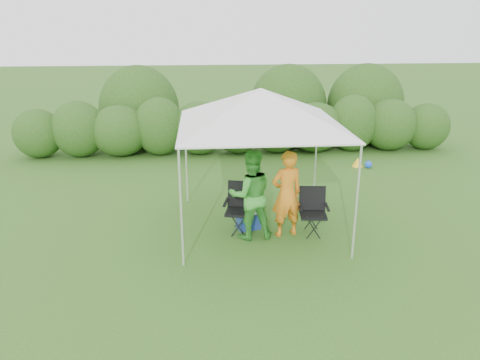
{
  "coord_description": "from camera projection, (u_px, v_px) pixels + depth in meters",
  "views": [
    {
      "loc": [
        -1.1,
        -8.26,
        4.09
      ],
      "look_at": [
        -0.4,
        0.4,
        1.05
      ],
      "focal_mm": 35.0,
      "sensor_mm": 36.0,
      "label": 1
    }
  ],
  "objects": [
    {
      "name": "woman",
      "position": [
        251.0,
        195.0,
        8.91
      ],
      "size": [
        0.92,
        0.74,
        1.76
      ],
      "primitive_type": "imported",
      "rotation": [
        0.0,
        0.0,
        3.24
      ],
      "color": "green",
      "rests_on": "ground"
    },
    {
      "name": "cooler",
      "position": [
        248.0,
        220.0,
        9.5
      ],
      "size": [
        0.53,
        0.44,
        0.38
      ],
      "rotation": [
        0.0,
        0.0,
        0.29
      ],
      "color": "navy",
      "rests_on": "ground"
    },
    {
      "name": "man",
      "position": [
        287.0,
        194.0,
        9.0
      ],
      "size": [
        0.72,
        0.56,
        1.73
      ],
      "primitive_type": "imported",
      "rotation": [
        0.0,
        0.0,
        3.4
      ],
      "color": "orange",
      "rests_on": "ground"
    },
    {
      "name": "ground",
      "position": [
        262.0,
        236.0,
        9.21
      ],
      "size": [
        70.0,
        70.0,
        0.0
      ],
      "primitive_type": "plane",
      "color": "#35621E"
    },
    {
      "name": "hedge",
      "position": [
        238.0,
        128.0,
        14.58
      ],
      "size": [
        13.68,
        1.53,
        1.8
      ],
      "color": "#2B5119",
      "rests_on": "ground"
    },
    {
      "name": "lawn_toy",
      "position": [
        360.0,
        163.0,
        13.44
      ],
      "size": [
        0.52,
        0.44,
        0.26
      ],
      "color": "yellow",
      "rests_on": "ground"
    },
    {
      "name": "bottle",
      "position": [
        252.0,
        205.0,
        9.36
      ],
      "size": [
        0.07,
        0.07,
        0.28
      ],
      "primitive_type": "cylinder",
      "color": "#592D0C",
      "rests_on": "cooler"
    },
    {
      "name": "chair_left",
      "position": [
        241.0,
        204.0,
        9.3
      ],
      "size": [
        0.7,
        0.66,
        0.99
      ],
      "rotation": [
        0.0,
        0.0,
        -0.22
      ],
      "color": "black",
      "rests_on": "ground"
    },
    {
      "name": "chair_right",
      "position": [
        313.0,
        208.0,
        9.23
      ],
      "size": [
        0.61,
        0.57,
        0.92
      ],
      "rotation": [
        0.0,
        0.0,
        -0.1
      ],
      "color": "black",
      "rests_on": "ground"
    },
    {
      "name": "canopy",
      "position": [
        261.0,
        108.0,
        8.86
      ],
      "size": [
        3.1,
        3.1,
        2.83
      ],
      "color": "silver",
      "rests_on": "ground"
    }
  ]
}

